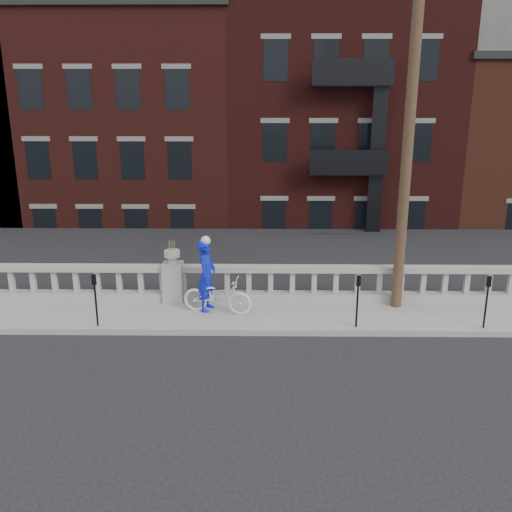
{
  "coord_description": "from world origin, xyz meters",
  "views": [
    {
      "loc": [
        2.52,
        -11.14,
        6.01
      ],
      "look_at": [
        2.34,
        3.2,
        1.69
      ],
      "focal_mm": 40.0,
      "sensor_mm": 36.0,
      "label": 1
    }
  ],
  "objects": [
    {
      "name": "parking_meter_b",
      "position": [
        -1.67,
        2.15,
        1.0
      ],
      "size": [
        0.1,
        0.09,
        1.36
      ],
      "color": "black",
      "rests_on": "sidewalk"
    },
    {
      "name": "balustrade",
      "position": [
        0.0,
        3.95,
        0.64
      ],
      "size": [
        28.0,
        0.34,
        1.03
      ],
      "color": "gray",
      "rests_on": "sidewalk"
    },
    {
      "name": "bicycle",
      "position": [
        1.31,
        3.06,
        0.64
      ],
      "size": [
        1.96,
        1.03,
        0.98
      ],
      "primitive_type": "imported",
      "rotation": [
        0.0,
        0.0,
        1.36
      ],
      "color": "white",
      "rests_on": "sidewalk"
    },
    {
      "name": "parking_meter_d",
      "position": [
        8.08,
        2.15,
        1.0
      ],
      "size": [
        0.1,
        0.09,
        1.36
      ],
      "color": "black",
      "rests_on": "sidewalk"
    },
    {
      "name": "sidewalk",
      "position": [
        0.0,
        3.0,
        0.07
      ],
      "size": [
        32.0,
        2.2,
        0.15
      ],
      "primitive_type": "cube",
      "color": "gray",
      "rests_on": "ground"
    },
    {
      "name": "cyclist",
      "position": [
        1.02,
        3.27,
        1.13
      ],
      "size": [
        0.6,
        0.79,
        1.96
      ],
      "primitive_type": "imported",
      "rotation": [
        0.0,
        0.0,
        1.37
      ],
      "color": "#0D1BCB",
      "rests_on": "sidewalk"
    },
    {
      "name": "parking_meter_c",
      "position": [
        4.88,
        2.15,
        1.0
      ],
      "size": [
        0.1,
        0.09,
        1.36
      ],
      "color": "black",
      "rests_on": "sidewalk"
    },
    {
      "name": "ground",
      "position": [
        0.0,
        0.0,
        0.0
      ],
      "size": [
        120.0,
        120.0,
        0.0
      ],
      "primitive_type": "plane",
      "color": "black",
      "rests_on": "ground"
    },
    {
      "name": "utility_pole",
      "position": [
        6.2,
        3.6,
        5.24
      ],
      "size": [
        1.6,
        0.28,
        10.0
      ],
      "color": "#422D1E",
      "rests_on": "sidewalk"
    },
    {
      "name": "planter_pedestal",
      "position": [
        0.0,
        3.95,
        0.83
      ],
      "size": [
        0.55,
        0.55,
        1.76
      ],
      "color": "gray",
      "rests_on": "sidewalk"
    },
    {
      "name": "lower_level",
      "position": [
        0.56,
        23.04,
        2.63
      ],
      "size": [
        80.0,
        44.0,
        20.8
      ],
      "color": "#605E59",
      "rests_on": "ground"
    }
  ]
}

